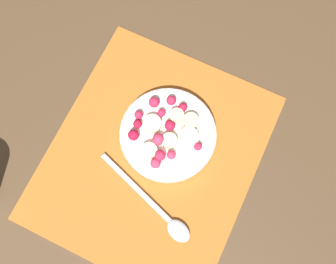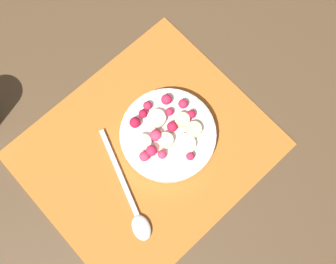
{
  "view_description": "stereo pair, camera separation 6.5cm",
  "coord_description": "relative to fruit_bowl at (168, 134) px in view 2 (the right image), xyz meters",
  "views": [
    {
      "loc": [
        -0.11,
        -0.08,
        0.67
      ],
      "look_at": [
        0.04,
        -0.01,
        0.04
      ],
      "focal_mm": 40.0,
      "sensor_mm": 36.0,
      "label": 1
    },
    {
      "loc": [
        -0.07,
        -0.14,
        0.67
      ],
      "look_at": [
        0.04,
        -0.01,
        0.04
      ],
      "focal_mm": 40.0,
      "sensor_mm": 36.0,
      "label": 2
    }
  ],
  "objects": [
    {
      "name": "fruit_bowl",
      "position": [
        0.0,
        0.0,
        0.0
      ],
      "size": [
        0.17,
        0.17,
        0.05
      ],
      "color": "white",
      "rests_on": "placemat"
    },
    {
      "name": "ground_plane",
      "position": [
        -0.04,
        0.01,
        -0.02
      ],
      "size": [
        3.0,
        3.0,
        0.0
      ],
      "primitive_type": "plane",
      "color": "#4C3823"
    },
    {
      "name": "spoon",
      "position": [
        -0.13,
        -0.05,
        -0.01
      ],
      "size": [
        0.09,
        0.21,
        0.01
      ],
      "rotation": [
        0.0,
        0.0,
        4.39
      ],
      "color": "#B2B2B7",
      "rests_on": "placemat"
    },
    {
      "name": "placemat",
      "position": [
        -0.04,
        0.01,
        -0.02
      ],
      "size": [
        0.42,
        0.36,
        0.01
      ],
      "color": "#B26023",
      "rests_on": "ground_plane"
    }
  ]
}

